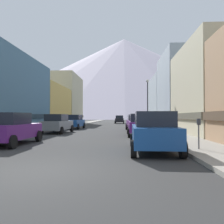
# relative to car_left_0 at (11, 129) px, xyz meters

# --- Properties ---
(ground_plane) EXTENTS (400.00, 400.00, 0.00)m
(ground_plane) POSITION_rel_car_left_0_xyz_m (3.80, -5.96, -0.90)
(ground_plane) COLOR #313131
(sidewalk_left) EXTENTS (2.50, 100.00, 0.15)m
(sidewalk_left) POSITION_rel_car_left_0_xyz_m (-2.45, 29.04, -0.82)
(sidewalk_left) COLOR gray
(sidewalk_left) RESTS_ON ground
(sidewalk_right) EXTENTS (2.50, 100.00, 0.15)m
(sidewalk_right) POSITION_rel_car_left_0_xyz_m (10.05, 29.04, -0.82)
(sidewalk_right) COLOR gray
(sidewalk_right) RESTS_ON ground
(storefront_left_2) EXTENTS (6.64, 12.45, 6.61)m
(storefront_left_2) POSITION_rel_car_left_0_xyz_m (-6.87, 24.05, 2.28)
(storefront_left_2) COLOR #D8B259
(storefront_left_2) RESTS_ON ground
(storefront_left_3) EXTENTS (7.38, 11.59, 10.56)m
(storefront_left_3) POSITION_rel_car_left_0_xyz_m (-7.24, 36.61, 4.21)
(storefront_left_3) COLOR beige
(storefront_left_3) RESTS_ON ground
(storefront_right_2) EXTENTS (9.99, 9.30, 9.63)m
(storefront_right_2) POSITION_rel_car_left_0_xyz_m (16.14, 17.09, 3.75)
(storefront_right_2) COLOR #99A5B2
(storefront_right_2) RESTS_ON ground
(storefront_right_3) EXTENTS (8.17, 12.99, 8.44)m
(storefront_right_3) POSITION_rel_car_left_0_xyz_m (15.23, 28.51, 3.17)
(storefront_right_3) COLOR #99A5B2
(storefront_right_3) RESTS_ON ground
(car_left_0) EXTENTS (2.08, 4.41, 1.78)m
(car_left_0) POSITION_rel_car_left_0_xyz_m (0.00, 0.00, 0.00)
(car_left_0) COLOR #591E72
(car_left_0) RESTS_ON ground
(car_left_1) EXTENTS (2.24, 4.48, 1.78)m
(car_left_1) POSITION_rel_car_left_0_xyz_m (-0.00, 8.80, 0.00)
(car_left_1) COLOR slate
(car_left_1) RESTS_ON ground
(car_left_2) EXTENTS (2.23, 4.47, 1.78)m
(car_left_2) POSITION_rel_car_left_0_xyz_m (0.00, 16.02, 0.00)
(car_left_2) COLOR #19478C
(car_left_2) RESTS_ON ground
(car_right_0) EXTENTS (2.16, 4.44, 1.78)m
(car_right_0) POSITION_rel_car_left_0_xyz_m (7.60, -2.01, 0.00)
(car_right_0) COLOR #19478C
(car_right_0) RESTS_ON ground
(car_right_1) EXTENTS (2.07, 4.40, 1.78)m
(car_right_1) POSITION_rel_car_left_0_xyz_m (7.60, 6.10, 0.00)
(car_right_1) COLOR #591E72
(car_right_1) RESTS_ON ground
(car_right_2) EXTENTS (2.20, 4.46, 1.78)m
(car_right_2) POSITION_rel_car_left_0_xyz_m (7.60, 12.72, 0.00)
(car_right_2) COLOR #591E72
(car_right_2) RESTS_ON ground
(car_driving_0) EXTENTS (2.06, 4.40, 1.78)m
(car_driving_0) POSITION_rel_car_left_0_xyz_m (5.40, 37.30, 0.00)
(car_driving_0) COLOR black
(car_driving_0) RESTS_ON ground
(parking_meter_near) EXTENTS (0.14, 0.10, 1.33)m
(parking_meter_near) POSITION_rel_car_left_0_xyz_m (9.55, -2.14, 0.11)
(parking_meter_near) COLOR #595960
(parking_meter_near) RESTS_ON sidewalk_right
(potted_plant_0) EXTENTS (0.59, 0.59, 0.92)m
(potted_plant_0) POSITION_rel_car_left_0_xyz_m (10.80, 11.52, -0.28)
(potted_plant_0) COLOR gray
(potted_plant_0) RESTS_ON sidewalk_right
(potted_plant_1) EXTENTS (0.71, 0.71, 0.98)m
(potted_plant_1) POSITION_rel_car_left_0_xyz_m (10.80, 13.18, -0.22)
(potted_plant_1) COLOR #4C4C51
(potted_plant_1) RESTS_ON sidewalk_right
(pedestrian_0) EXTENTS (0.36, 0.36, 1.68)m
(pedestrian_0) POSITION_rel_car_left_0_xyz_m (10.05, 17.12, 0.02)
(pedestrian_0) COLOR brown
(pedestrian_0) RESTS_ON sidewalk_right
(streetlamp_right) EXTENTS (0.36, 0.36, 5.86)m
(streetlamp_right) POSITION_rel_car_left_0_xyz_m (9.15, 14.75, 3.09)
(streetlamp_right) COLOR black
(streetlamp_right) RESTS_ON sidewalk_right
(mountain_backdrop) EXTENTS (323.99, 323.99, 94.02)m
(mountain_backdrop) POSITION_rel_car_left_0_xyz_m (7.17, 254.04, 46.11)
(mountain_backdrop) COLOR silver
(mountain_backdrop) RESTS_ON ground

